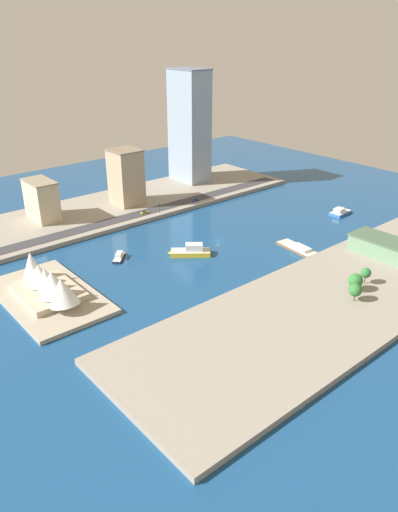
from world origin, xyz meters
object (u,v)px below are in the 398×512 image
at_px(ferry_yellow_fast, 191,251).
at_px(hatchback_blue, 196,200).
at_px(tower_tall_glass, 189,126).
at_px(traffic_light_waterfront, 159,207).
at_px(taxi_yellow_cab, 144,212).
at_px(barge_flat_brown, 298,248).
at_px(catamaran_blue, 340,212).
at_px(opera_landmark, 48,282).
at_px(patrol_launch_navy, 119,257).
at_px(office_block_beige, 42,200).
at_px(terminal_long_green, 386,248).
at_px(apartment_midrise_tan, 126,177).

distance_m(ferry_yellow_fast, hatchback_blue, 85.08).
relative_size(tower_tall_glass, traffic_light_waterfront, 13.04).
bearing_deg(taxi_yellow_cab, hatchback_blue, -92.83).
height_order(barge_flat_brown, tower_tall_glass, tower_tall_glass).
relative_size(catamaran_blue, tower_tall_glass, 0.21).
bearing_deg(opera_landmark, hatchback_blue, -66.75).
bearing_deg(hatchback_blue, traffic_light_waterfront, 95.19).
relative_size(patrol_launch_navy, office_block_beige, 0.48).
bearing_deg(catamaran_blue, ferry_yellow_fast, 82.72).
distance_m(tower_tall_glass, taxi_yellow_cab, 94.39).
relative_size(ferry_yellow_fast, opera_landmark, 0.48).
bearing_deg(hatchback_blue, catamaran_blue, -141.89).
bearing_deg(tower_tall_glass, catamaran_blue, -166.01).
xyz_separation_m(terminal_long_green, traffic_light_waterfront, (133.91, 53.29, -0.38)).
xyz_separation_m(patrol_launch_navy, apartment_midrise_tan, (69.19, -50.29, 20.37)).
height_order(apartment_midrise_tan, opera_landmark, apartment_midrise_tan).
xyz_separation_m(barge_flat_brown, hatchback_blue, (97.79, -5.99, 2.47)).
bearing_deg(traffic_light_waterfront, opera_landmark, 118.39).
relative_size(catamaran_blue, office_block_beige, 0.69).
bearing_deg(tower_tall_glass, opera_landmark, 121.49).
bearing_deg(barge_flat_brown, hatchback_blue, -3.50).
height_order(ferry_yellow_fast, opera_landmark, opera_landmark).
relative_size(tower_tall_glass, taxi_yellow_cab, 16.14).
relative_size(ferry_yellow_fast, traffic_light_waterfront, 3.40).
xyz_separation_m(ferry_yellow_fast, hatchback_blue, (63.57, -56.52, 1.28)).
xyz_separation_m(traffic_light_waterfront, opera_landmark, (-56.14, 103.87, 2.10)).
bearing_deg(office_block_beige, taxi_yellow_cab, -121.41).
relative_size(apartment_midrise_tan, taxi_yellow_cab, 7.20).
height_order(ferry_yellow_fast, office_block_beige, office_block_beige).
distance_m(patrol_launch_navy, tower_tall_glass, 154.70).
distance_m(office_block_beige, terminal_long_green, 208.68).
bearing_deg(terminal_long_green, apartment_midrise_tan, 19.67).
distance_m(office_block_beige, traffic_light_waterfront, 74.95).
height_order(ferry_yellow_fast, taxi_yellow_cab, ferry_yellow_fast).
bearing_deg(opera_landmark, catamaran_blue, -95.57).
relative_size(barge_flat_brown, taxi_yellow_cab, 5.21).
bearing_deg(hatchback_blue, opera_landmark, 113.25).
bearing_deg(opera_landmark, office_block_beige, -23.00).
bearing_deg(opera_landmark, barge_flat_brown, -106.30).
bearing_deg(apartment_midrise_tan, ferry_yellow_fast, 169.34).
bearing_deg(office_block_beige, tower_tall_glass, -86.20).
relative_size(barge_flat_brown, hatchback_blue, 5.66).
relative_size(ferry_yellow_fast, hatchback_blue, 4.56).
distance_m(apartment_midrise_tan, taxi_yellow_cab, 31.13).
distance_m(catamaran_blue, apartment_midrise_tan, 147.85).
relative_size(office_block_beige, opera_landmark, 0.55).
height_order(barge_flat_brown, traffic_light_waterfront, traffic_light_waterfront).
xyz_separation_m(apartment_midrise_tan, taxi_yellow_cab, (-25.21, 3.07, -18.01)).
height_order(patrol_launch_navy, hatchback_blue, hatchback_blue).
distance_m(catamaran_blue, opera_landmark, 200.63).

